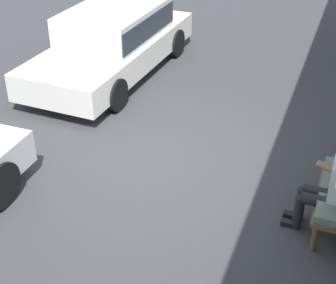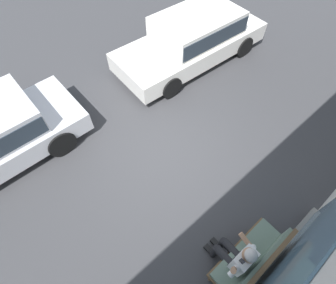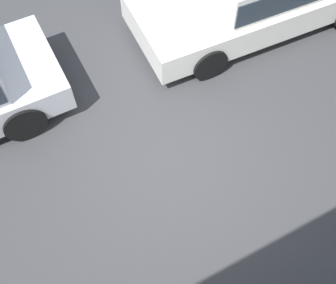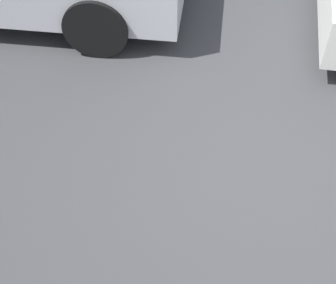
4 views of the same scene
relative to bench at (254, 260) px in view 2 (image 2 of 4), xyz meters
The scene contains 4 objects.
ground_plane 2.99m from the bench, 99.80° to the right, with size 60.00×60.00×0.00m, color #38383A.
bench is the anchor object (origin of this frame).
person_on_phone 0.34m from the bench, 45.37° to the right, with size 0.73×0.74×1.33m.
parked_car_near 6.00m from the bench, 124.47° to the right, with size 4.70×2.04×1.39m.
Camera 2 is at (2.14, 2.60, 5.26)m, focal length 28.00 mm.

